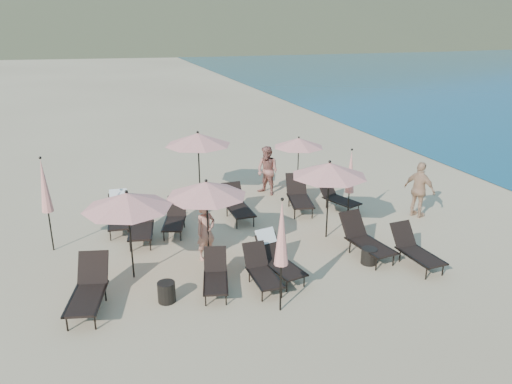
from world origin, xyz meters
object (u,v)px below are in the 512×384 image
object	(u,v)px
umbrella_open_1	(206,189)
umbrella_closed_2	(44,186)
lounger_0	(88,289)
umbrella_open_4	(299,143)
umbrella_closed_1	(350,172)
umbrella_open_2	(329,170)
lounger_3	(277,257)
umbrella_open_3	(198,139)
lounger_8	(175,218)
beachgoer_c	(419,190)
beachgoer_b	(267,171)
lounger_7	(141,224)
umbrella_open_0	(127,201)
lounger_1	(215,275)
umbrella_closed_0	(282,234)
lounger_9	(237,205)
beachgoer_a	(206,231)
side_table_0	(167,292)
lounger_4	(365,239)
lounger_6	(119,213)
lounger_11	(335,194)
side_table_1	(369,256)
lounger_10	(299,195)
lounger_5	(415,249)
lounger_2	(262,270)

from	to	relation	value
umbrella_open_1	umbrella_closed_2	distance (m)	4.50
lounger_0	umbrella_open_4	distance (m)	10.02
umbrella_closed_1	umbrella_open_2	bearing A→B (deg)	-147.09
lounger_3	umbrella_open_3	size ratio (longest dim) A/B	0.70
lounger_8	beachgoer_c	xyz separation A→B (m)	(7.78, -1.41, 0.50)
beachgoer_b	lounger_7	bearing A→B (deg)	-94.15
umbrella_open_2	umbrella_closed_2	xyz separation A→B (m)	(-7.72, 1.70, -0.20)
umbrella_open_0	umbrella_closed_1	bearing A→B (deg)	11.17
lounger_1	umbrella_open_4	bearing A→B (deg)	66.61
umbrella_closed_0	umbrella_closed_2	size ratio (longest dim) A/B	0.98
umbrella_open_2	umbrella_open_3	world-z (taller)	umbrella_open_3
lounger_9	beachgoer_a	world-z (taller)	beachgoer_a
lounger_7	side_table_0	distance (m)	3.70
umbrella_open_4	umbrella_open_1	bearing A→B (deg)	-134.67
lounger_8	umbrella_open_3	size ratio (longest dim) A/B	0.67
lounger_4	lounger_7	xyz separation A→B (m)	(-5.70, 3.06, -0.02)
lounger_4	lounger_6	size ratio (longest dim) A/B	1.07
lounger_7	umbrella_open_3	xyz separation A→B (m)	(2.41, 2.84, 1.74)
lounger_11	umbrella_open_1	bearing A→B (deg)	-174.40
lounger_1	umbrella_open_3	bearing A→B (deg)	94.70
lounger_6	beachgoer_c	size ratio (longest dim) A/B	0.96
umbrella_closed_1	side_table_1	bearing A→B (deg)	-106.76
lounger_3	umbrella_open_4	xyz separation A→B (m)	(3.21, 6.10, 1.31)
umbrella_open_0	beachgoer_b	world-z (taller)	umbrella_open_0
lounger_10	umbrella_open_2	world-z (taller)	umbrella_open_2
lounger_0	umbrella_open_1	distance (m)	3.77
lounger_5	umbrella_closed_0	bearing A→B (deg)	-171.42
umbrella_open_4	umbrella_closed_1	bearing A→B (deg)	-88.01
umbrella_open_0	beachgoer_a	xyz separation A→B (m)	(2.00, 0.43, -1.27)
lounger_0	beachgoer_a	bearing A→B (deg)	40.49
lounger_9	umbrella_open_3	bearing A→B (deg)	108.30
umbrella_open_0	beachgoer_a	distance (m)	2.41
lounger_0	lounger_9	xyz separation A→B (m)	(4.71, 4.03, -0.02)
lounger_10	umbrella_closed_1	distance (m)	2.28
lounger_7	lounger_8	distance (m)	1.08
lounger_2	beachgoer_b	bearing A→B (deg)	68.62
beachgoer_a	umbrella_open_0	bearing A→B (deg)	169.86
lounger_8	beachgoer_c	distance (m)	7.93
umbrella_open_4	lounger_11	bearing A→B (deg)	-80.30
umbrella_open_4	beachgoer_a	size ratio (longest dim) A/B	1.27
umbrella_open_1	umbrella_open_2	distance (m)	3.70
lounger_4	lounger_11	size ratio (longest dim) A/B	1.08
umbrella_closed_1	beachgoer_c	bearing A→B (deg)	-4.56
umbrella_closed_0	beachgoer_c	bearing A→B (deg)	30.65
lounger_10	lounger_0	bearing A→B (deg)	-136.12
lounger_0	lounger_11	bearing A→B (deg)	38.98
umbrella_open_0	umbrella_open_4	world-z (taller)	umbrella_open_0
lounger_2	side_table_0	distance (m)	2.34
umbrella_open_2	umbrella_closed_1	xyz separation A→B (m)	(1.10, 0.71, -0.39)
lounger_4	umbrella_open_3	world-z (taller)	umbrella_open_3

